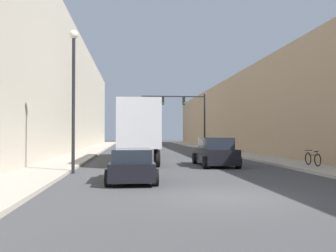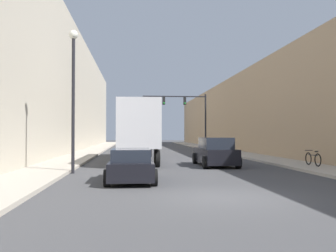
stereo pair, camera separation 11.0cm
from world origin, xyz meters
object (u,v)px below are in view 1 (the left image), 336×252
at_px(semi_truck, 137,130).
at_px(traffic_signal_gantry, 189,111).
at_px(suv_car, 215,152).
at_px(street_lamp, 74,82).
at_px(parked_bicycle, 313,159).
at_px(sedan_car, 132,166).

relative_size(semi_truck, traffic_signal_gantry, 1.85).
relative_size(suv_car, street_lamp, 0.67).
bearing_deg(suv_car, traffic_signal_gantry, 85.28).
xyz_separation_m(street_lamp, parked_bicycle, (13.01, 1.45, -3.98)).
xyz_separation_m(semi_truck, parked_bicycle, (9.76, -7.11, -1.70)).
relative_size(semi_truck, sedan_car, 3.24).
xyz_separation_m(sedan_car, parked_bicycle, (10.16, 4.78, -0.11)).
distance_m(sedan_car, suv_car, 8.51).
distance_m(suv_car, street_lamp, 9.40).
bearing_deg(suv_car, parked_bicycle, -22.08).
distance_m(sedan_car, street_lamp, 5.84).
xyz_separation_m(semi_truck, suv_car, (4.63, -5.03, -1.42)).
xyz_separation_m(semi_truck, sedan_car, (-0.40, -11.89, -1.59)).
height_order(semi_truck, traffic_signal_gantry, traffic_signal_gantry).
distance_m(suv_car, traffic_signal_gantry, 21.08).
height_order(semi_truck, suv_car, semi_truck).
bearing_deg(sedan_car, suv_car, 53.74).
bearing_deg(street_lamp, sedan_car, -49.40).
distance_m(street_lamp, parked_bicycle, 13.69).
distance_m(semi_truck, traffic_signal_gantry, 17.04).
bearing_deg(semi_truck, traffic_signal_gantry, 67.96).
bearing_deg(suv_car, sedan_car, -126.26).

